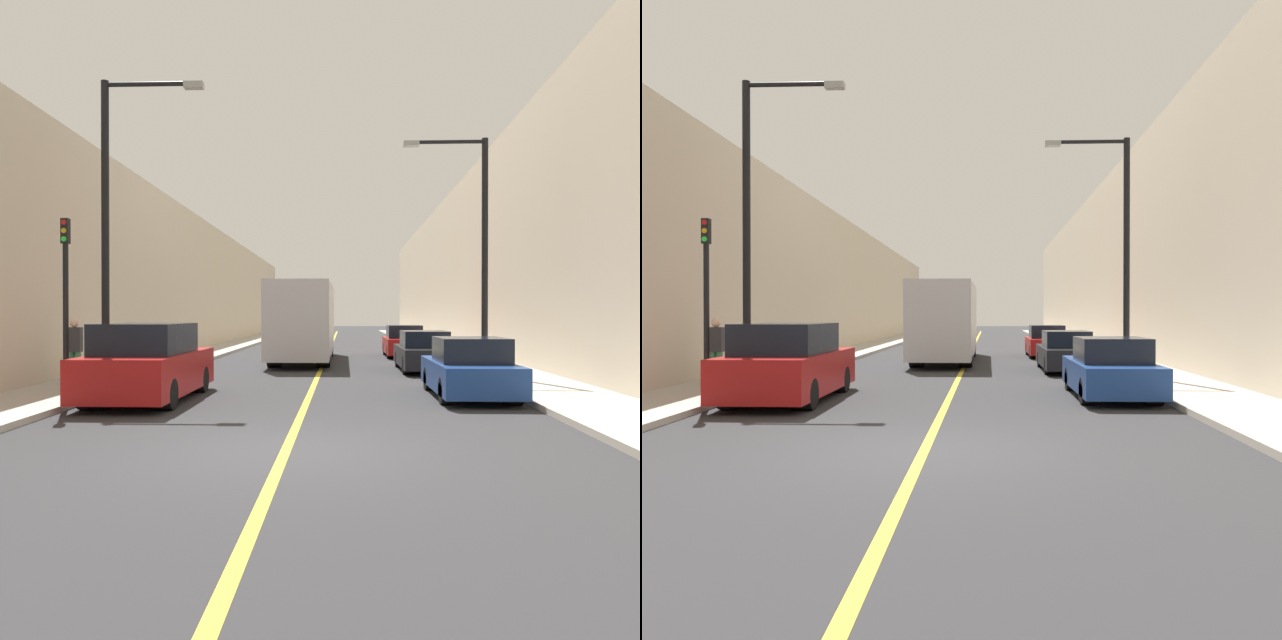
% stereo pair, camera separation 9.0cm
% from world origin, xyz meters
% --- Properties ---
extents(ground_plane, '(200.00, 200.00, 0.00)m').
position_xyz_m(ground_plane, '(0.00, 0.00, 0.00)').
color(ground_plane, '#2D2D30').
extents(sidewalk_left, '(2.50, 72.00, 0.14)m').
position_xyz_m(sidewalk_left, '(-6.27, 30.00, 0.07)').
color(sidewalk_left, '#B2AA9E').
rests_on(sidewalk_left, ground).
extents(sidewalk_right, '(2.50, 72.00, 0.14)m').
position_xyz_m(sidewalk_right, '(6.27, 30.00, 0.07)').
color(sidewalk_right, '#B2AA9E').
rests_on(sidewalk_right, ground).
extents(building_row_left, '(4.00, 72.00, 7.72)m').
position_xyz_m(building_row_left, '(-9.52, 30.00, 3.86)').
color(building_row_left, beige).
rests_on(building_row_left, ground).
extents(building_row_right, '(4.00, 72.00, 9.71)m').
position_xyz_m(building_row_right, '(9.52, 30.00, 4.86)').
color(building_row_right, beige).
rests_on(building_row_right, ground).
extents(road_center_line, '(0.16, 72.00, 0.01)m').
position_xyz_m(road_center_line, '(0.00, 30.00, 0.00)').
color(road_center_line, gold).
rests_on(road_center_line, ground).
extents(bus, '(2.42, 10.10, 3.32)m').
position_xyz_m(bus, '(-0.88, 17.85, 1.78)').
color(bus, silver).
rests_on(bus, ground).
extents(parked_suv_left, '(2.04, 4.95, 1.83)m').
position_xyz_m(parked_suv_left, '(-3.77, 5.32, 0.85)').
color(parked_suv_left, maroon).
rests_on(parked_suv_left, ground).
extents(car_right_near, '(1.83, 4.33, 1.48)m').
position_xyz_m(car_right_near, '(3.96, 6.20, 0.67)').
color(car_right_near, navy).
rests_on(car_right_near, ground).
extents(car_right_mid, '(1.77, 4.80, 1.46)m').
position_xyz_m(car_right_mid, '(3.74, 13.38, 0.66)').
color(car_right_mid, black).
rests_on(car_right_mid, ground).
extents(car_right_far, '(1.79, 4.41, 1.53)m').
position_xyz_m(car_right_far, '(3.73, 20.85, 0.69)').
color(car_right_far, maroon).
rests_on(car_right_far, ground).
extents(street_lamp_left, '(2.67, 0.24, 7.95)m').
position_xyz_m(street_lamp_left, '(-5.09, 6.64, 4.66)').
color(street_lamp_left, black).
rests_on(street_lamp_left, sidewalk_left).
extents(street_lamp_right, '(2.67, 0.24, 7.46)m').
position_xyz_m(street_lamp_right, '(5.08, 10.60, 4.41)').
color(street_lamp_right, black).
rests_on(street_lamp_right, sidewalk_right).
extents(traffic_light, '(0.16, 0.18, 4.01)m').
position_xyz_m(traffic_light, '(-5.21, 4.11, 2.32)').
color(traffic_light, black).
rests_on(traffic_light, sidewalk_left).
extents(pedestrian, '(0.40, 0.25, 1.80)m').
position_xyz_m(pedestrian, '(-6.63, 7.77, 1.07)').
color(pedestrian, '#336B47').
rests_on(pedestrian, sidewalk_left).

